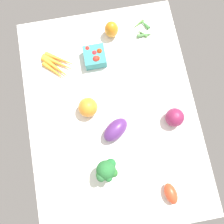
% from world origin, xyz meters
% --- Properties ---
extents(tablecloth, '(1.04, 0.76, 0.02)m').
position_xyz_m(tablecloth, '(0.00, 0.00, 0.01)').
color(tablecloth, white).
rests_on(tablecloth, ground).
extents(broccoli_head, '(0.09, 0.09, 0.12)m').
position_xyz_m(broccoli_head, '(0.25, -0.07, 0.09)').
color(broccoli_head, '#92CD8A').
rests_on(broccoli_head, tablecloth).
extents(okra_pile, '(0.10, 0.10, 0.02)m').
position_xyz_m(okra_pile, '(-0.38, 0.23, 0.03)').
color(okra_pile, '#487C41').
rests_on(okra_pile, tablecloth).
extents(eggplant, '(0.13, 0.14, 0.07)m').
position_xyz_m(eggplant, '(0.08, 0.00, 0.06)').
color(eggplant, '#582A73').
rests_on(eggplant, tablecloth).
extents(berry_basket, '(0.10, 0.10, 0.07)m').
position_xyz_m(berry_basket, '(-0.27, -0.03, 0.05)').
color(berry_basket, teal).
rests_on(berry_basket, tablecloth).
extents(heirloom_tomato_orange, '(0.09, 0.09, 0.09)m').
position_xyz_m(heirloom_tomato_orange, '(-0.03, -0.10, 0.06)').
color(heirloom_tomato_orange, orange).
rests_on(heirloom_tomato_orange, tablecloth).
extents(roma_tomato, '(0.10, 0.06, 0.05)m').
position_xyz_m(roma_tomato, '(0.39, 0.18, 0.05)').
color(roma_tomato, '#D34425').
rests_on(roma_tomato, tablecloth).
extents(red_onion_near_basket, '(0.08, 0.08, 0.08)m').
position_xyz_m(red_onion_near_basket, '(0.08, 0.26, 0.06)').
color(red_onion_near_basket, '#822249').
rests_on(red_onion_near_basket, tablecloth).
extents(carrot_bunch, '(0.17, 0.17, 0.03)m').
position_xyz_m(carrot_bunch, '(-0.27, -0.21, 0.03)').
color(carrot_bunch, orange).
rests_on(carrot_bunch, tablecloth).
extents(bell_pepper_orange, '(0.08, 0.08, 0.09)m').
position_xyz_m(bell_pepper_orange, '(-0.39, 0.07, 0.07)').
color(bell_pepper_orange, orange).
rests_on(bell_pepper_orange, tablecloth).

